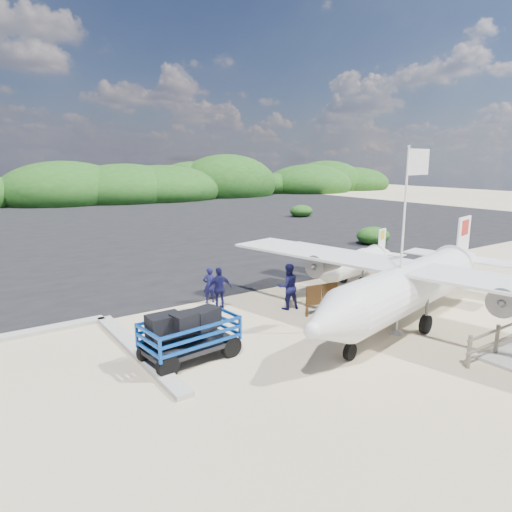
{
  "coord_description": "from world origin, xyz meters",
  "views": [
    {
      "loc": [
        -8.98,
        -11.6,
        5.92
      ],
      "look_at": [
        1.41,
        3.5,
        2.02
      ],
      "focal_mm": 32.0,
      "sensor_mm": 36.0,
      "label": 1
    }
  ],
  "objects_px": {
    "flagpole": "(396,333)",
    "crew_b": "(288,286)",
    "baggage_cart": "(191,360)",
    "aircraft_large": "(247,235)",
    "signboard": "(321,314)",
    "crew_a": "(209,285)",
    "crew_c": "(220,289)"
  },
  "relations": [
    {
      "from": "flagpole",
      "to": "crew_b",
      "type": "bearing_deg",
      "value": 109.15
    },
    {
      "from": "baggage_cart",
      "to": "flagpole",
      "type": "relative_size",
      "value": 0.48
    },
    {
      "from": "crew_b",
      "to": "aircraft_large",
      "type": "height_order",
      "value": "aircraft_large"
    },
    {
      "from": "signboard",
      "to": "crew_b",
      "type": "xyz_separation_m",
      "value": [
        -0.67,
        1.27,
        0.93
      ]
    },
    {
      "from": "aircraft_large",
      "to": "crew_a",
      "type": "bearing_deg",
      "value": 38.99
    },
    {
      "from": "crew_b",
      "to": "crew_a",
      "type": "bearing_deg",
      "value": -34.08
    },
    {
      "from": "baggage_cart",
      "to": "crew_a",
      "type": "bearing_deg",
      "value": 50.04
    },
    {
      "from": "baggage_cart",
      "to": "flagpole",
      "type": "bearing_deg",
      "value": -22.4
    },
    {
      "from": "baggage_cart",
      "to": "signboard",
      "type": "xyz_separation_m",
      "value": [
        6.07,
        0.83,
        0.0
      ]
    },
    {
      "from": "crew_c",
      "to": "aircraft_large",
      "type": "height_order",
      "value": "aircraft_large"
    },
    {
      "from": "crew_a",
      "to": "crew_c",
      "type": "relative_size",
      "value": 0.88
    },
    {
      "from": "signboard",
      "to": "aircraft_large",
      "type": "relative_size",
      "value": 0.1
    },
    {
      "from": "crew_a",
      "to": "baggage_cart",
      "type": "bearing_deg",
      "value": 67.06
    },
    {
      "from": "baggage_cart",
      "to": "crew_b",
      "type": "distance_m",
      "value": 5.87
    },
    {
      "from": "baggage_cart",
      "to": "aircraft_large",
      "type": "relative_size",
      "value": 0.2
    },
    {
      "from": "flagpole",
      "to": "aircraft_large",
      "type": "xyz_separation_m",
      "value": [
        7.26,
        20.4,
        0.0
      ]
    },
    {
      "from": "signboard",
      "to": "crew_a",
      "type": "distance_m",
      "value": 4.8
    },
    {
      "from": "flagpole",
      "to": "crew_c",
      "type": "distance_m",
      "value": 6.9
    },
    {
      "from": "crew_b",
      "to": "aircraft_large",
      "type": "distance_m",
      "value": 18.41
    },
    {
      "from": "crew_c",
      "to": "crew_b",
      "type": "bearing_deg",
      "value": 157.02
    },
    {
      "from": "aircraft_large",
      "to": "crew_b",
      "type": "bearing_deg",
      "value": 49.29
    },
    {
      "from": "crew_a",
      "to": "aircraft_large",
      "type": "bearing_deg",
      "value": -116.82
    },
    {
      "from": "baggage_cart",
      "to": "crew_a",
      "type": "xyz_separation_m",
      "value": [
        3.19,
        4.6,
        0.76
      ]
    },
    {
      "from": "signboard",
      "to": "flagpole",
      "type": "bearing_deg",
      "value": -65.76
    },
    {
      "from": "baggage_cart",
      "to": "signboard",
      "type": "height_order",
      "value": "baggage_cart"
    },
    {
      "from": "crew_c",
      "to": "baggage_cart",
      "type": "bearing_deg",
      "value": 59.39
    },
    {
      "from": "signboard",
      "to": "crew_b",
      "type": "distance_m",
      "value": 1.71
    },
    {
      "from": "baggage_cart",
      "to": "crew_b",
      "type": "height_order",
      "value": "crew_b"
    },
    {
      "from": "flagpole",
      "to": "baggage_cart",
      "type": "bearing_deg",
      "value": 162.8
    },
    {
      "from": "baggage_cart",
      "to": "crew_a",
      "type": "distance_m",
      "value": 5.65
    },
    {
      "from": "flagpole",
      "to": "crew_a",
      "type": "xyz_separation_m",
      "value": [
        -3.68,
        6.72,
        0.76
      ]
    },
    {
      "from": "baggage_cart",
      "to": "crew_c",
      "type": "bearing_deg",
      "value": 43.96
    }
  ]
}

